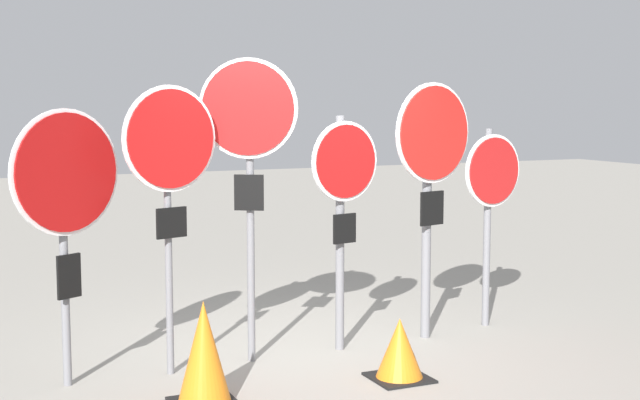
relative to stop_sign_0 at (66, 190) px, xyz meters
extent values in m
plane|color=gray|center=(1.98, 0.03, -1.52)|extent=(40.00, 40.00, 0.00)
cylinder|color=slate|center=(-0.02, 0.05, -0.52)|extent=(0.06, 0.06, 2.01)
cylinder|color=white|center=(0.00, 0.00, 0.13)|extent=(0.86, 0.46, 0.96)
cylinder|color=#AD0F0F|center=(0.01, -0.02, 0.13)|extent=(0.81, 0.44, 0.90)
cube|color=black|center=(0.00, 0.00, -0.66)|extent=(0.19, 0.12, 0.34)
cylinder|color=slate|center=(0.78, 0.01, -0.36)|extent=(0.06, 0.06, 2.31)
cylinder|color=white|center=(0.79, -0.04, 0.37)|extent=(0.80, 0.27, 0.83)
cylinder|color=red|center=(0.80, -0.06, 0.37)|extent=(0.75, 0.25, 0.77)
cube|color=black|center=(0.79, -0.04, -0.29)|extent=(0.26, 0.10, 0.24)
cylinder|color=slate|center=(1.50, 0.09, -0.26)|extent=(0.06, 0.06, 2.53)
cylinder|color=white|center=(1.47, 0.04, 0.60)|extent=(0.72, 0.45, 0.82)
cylinder|color=red|center=(1.46, 0.02, 0.60)|extent=(0.66, 0.42, 0.76)
cube|color=black|center=(1.47, 0.04, -0.09)|extent=(0.22, 0.15, 0.30)
cylinder|color=slate|center=(2.33, 0.10, -0.49)|extent=(0.08, 0.08, 2.06)
cylinder|color=white|center=(2.34, 0.04, 0.15)|extent=(0.68, 0.17, 0.69)
cylinder|color=red|center=(2.34, 0.02, 0.15)|extent=(0.62, 0.15, 0.63)
cube|color=black|center=(2.34, 0.04, -0.43)|extent=(0.23, 0.07, 0.26)
cylinder|color=slate|center=(3.22, 0.13, -0.43)|extent=(0.09, 0.09, 2.19)
cylinder|color=white|center=(3.24, 0.07, 0.38)|extent=(0.88, 0.25, 0.91)
cylinder|color=red|center=(3.25, 0.05, 0.38)|extent=(0.83, 0.23, 0.85)
cube|color=black|center=(3.24, 0.07, -0.31)|extent=(0.28, 0.09, 0.31)
cylinder|color=slate|center=(4.00, 0.28, -0.56)|extent=(0.07, 0.07, 1.92)
cylinder|color=white|center=(4.01, 0.22, 0.00)|extent=(0.69, 0.14, 0.70)
cylinder|color=red|center=(4.01, 0.20, 0.00)|extent=(0.63, 0.13, 0.64)
cube|color=black|center=(2.39, -0.87, -1.51)|extent=(0.45, 0.45, 0.02)
cone|color=orange|center=(2.39, -0.87, -1.27)|extent=(0.37, 0.37, 0.47)
cone|color=orange|center=(0.81, -0.82, -1.13)|extent=(0.39, 0.39, 0.74)
camera|label=1|loc=(-0.99, -6.84, 0.66)|focal=50.00mm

